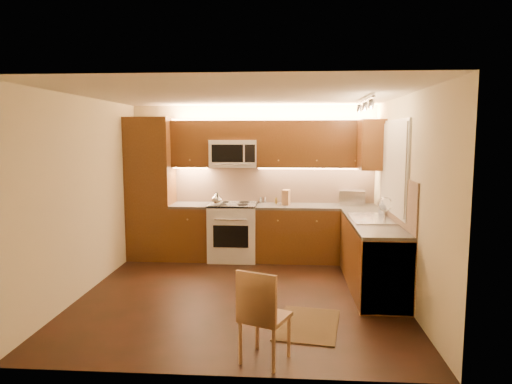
# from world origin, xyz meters

# --- Properties ---
(floor) EXTENTS (4.00, 4.00, 0.01)m
(floor) POSITION_xyz_m (0.00, 0.00, 0.00)
(floor) COLOR black
(floor) RESTS_ON ground
(ceiling) EXTENTS (4.00, 4.00, 0.01)m
(ceiling) POSITION_xyz_m (0.00, 0.00, 2.50)
(ceiling) COLOR beige
(ceiling) RESTS_ON ground
(wall_back) EXTENTS (4.00, 0.01, 2.50)m
(wall_back) POSITION_xyz_m (0.00, 2.00, 1.25)
(wall_back) COLOR beige
(wall_back) RESTS_ON ground
(wall_front) EXTENTS (4.00, 0.01, 2.50)m
(wall_front) POSITION_xyz_m (0.00, -2.00, 1.25)
(wall_front) COLOR beige
(wall_front) RESTS_ON ground
(wall_left) EXTENTS (0.01, 4.00, 2.50)m
(wall_left) POSITION_xyz_m (-2.00, 0.00, 1.25)
(wall_left) COLOR beige
(wall_left) RESTS_ON ground
(wall_right) EXTENTS (0.01, 4.00, 2.50)m
(wall_right) POSITION_xyz_m (2.00, 0.00, 1.25)
(wall_right) COLOR beige
(wall_right) RESTS_ON ground
(pantry) EXTENTS (0.70, 0.60, 2.30)m
(pantry) POSITION_xyz_m (-1.65, 1.70, 1.15)
(pantry) COLOR #47280F
(pantry) RESTS_ON floor
(base_cab_back_left) EXTENTS (0.62, 0.60, 0.86)m
(base_cab_back_left) POSITION_xyz_m (-0.99, 1.70, 0.43)
(base_cab_back_left) COLOR #47280F
(base_cab_back_left) RESTS_ON floor
(counter_back_left) EXTENTS (0.62, 0.60, 0.04)m
(counter_back_left) POSITION_xyz_m (-0.99, 1.70, 0.88)
(counter_back_left) COLOR #363431
(counter_back_left) RESTS_ON base_cab_back_left
(base_cab_back_right) EXTENTS (1.92, 0.60, 0.86)m
(base_cab_back_right) POSITION_xyz_m (1.04, 1.70, 0.43)
(base_cab_back_right) COLOR #47280F
(base_cab_back_right) RESTS_ON floor
(counter_back_right) EXTENTS (1.92, 0.60, 0.04)m
(counter_back_right) POSITION_xyz_m (1.04, 1.70, 0.88)
(counter_back_right) COLOR #363431
(counter_back_right) RESTS_ON base_cab_back_right
(base_cab_right) EXTENTS (0.60, 2.00, 0.86)m
(base_cab_right) POSITION_xyz_m (1.70, 0.40, 0.43)
(base_cab_right) COLOR #47280F
(base_cab_right) RESTS_ON floor
(counter_right) EXTENTS (0.60, 2.00, 0.04)m
(counter_right) POSITION_xyz_m (1.70, 0.40, 0.88)
(counter_right) COLOR #363431
(counter_right) RESTS_ON base_cab_right
(dishwasher) EXTENTS (0.58, 0.60, 0.84)m
(dishwasher) POSITION_xyz_m (1.70, -0.30, 0.43)
(dishwasher) COLOR silver
(dishwasher) RESTS_ON floor
(backsplash_back) EXTENTS (3.30, 0.02, 0.60)m
(backsplash_back) POSITION_xyz_m (0.35, 1.99, 1.20)
(backsplash_back) COLOR tan
(backsplash_back) RESTS_ON wall_back
(backsplash_right) EXTENTS (0.02, 2.00, 0.60)m
(backsplash_right) POSITION_xyz_m (1.99, 0.40, 1.20)
(backsplash_right) COLOR tan
(backsplash_right) RESTS_ON wall_right
(upper_cab_back_left) EXTENTS (0.62, 0.35, 0.75)m
(upper_cab_back_left) POSITION_xyz_m (-0.99, 1.82, 1.88)
(upper_cab_back_left) COLOR #47280F
(upper_cab_back_left) RESTS_ON wall_back
(upper_cab_back_right) EXTENTS (1.92, 0.35, 0.75)m
(upper_cab_back_right) POSITION_xyz_m (1.04, 1.82, 1.88)
(upper_cab_back_right) COLOR #47280F
(upper_cab_back_right) RESTS_ON wall_back
(upper_cab_bridge) EXTENTS (0.76, 0.35, 0.31)m
(upper_cab_bridge) POSITION_xyz_m (-0.30, 1.82, 2.09)
(upper_cab_bridge) COLOR #47280F
(upper_cab_bridge) RESTS_ON wall_back
(upper_cab_right_corner) EXTENTS (0.35, 0.50, 0.75)m
(upper_cab_right_corner) POSITION_xyz_m (1.82, 1.40, 1.88)
(upper_cab_right_corner) COLOR #47280F
(upper_cab_right_corner) RESTS_ON wall_right
(stove) EXTENTS (0.76, 0.65, 0.92)m
(stove) POSITION_xyz_m (-0.30, 1.68, 0.46)
(stove) COLOR silver
(stove) RESTS_ON floor
(microwave) EXTENTS (0.76, 0.38, 0.44)m
(microwave) POSITION_xyz_m (-0.30, 1.81, 1.72)
(microwave) COLOR silver
(microwave) RESTS_ON wall_back
(window_frame) EXTENTS (0.03, 1.44, 1.24)m
(window_frame) POSITION_xyz_m (1.99, 0.55, 1.60)
(window_frame) COLOR silver
(window_frame) RESTS_ON wall_right
(window_blinds) EXTENTS (0.02, 1.36, 1.16)m
(window_blinds) POSITION_xyz_m (1.97, 0.55, 1.60)
(window_blinds) COLOR silver
(window_blinds) RESTS_ON wall_right
(sink) EXTENTS (0.52, 0.86, 0.15)m
(sink) POSITION_xyz_m (1.70, 0.55, 0.98)
(sink) COLOR silver
(sink) RESTS_ON counter_right
(faucet) EXTENTS (0.20, 0.04, 0.30)m
(faucet) POSITION_xyz_m (1.88, 0.55, 1.05)
(faucet) COLOR silver
(faucet) RESTS_ON counter_right
(track_light_bar) EXTENTS (0.04, 1.20, 0.03)m
(track_light_bar) POSITION_xyz_m (1.55, 0.40, 2.46)
(track_light_bar) COLOR silver
(track_light_bar) RESTS_ON ceiling
(kettle) EXTENTS (0.24, 0.24, 0.22)m
(kettle) POSITION_xyz_m (-0.53, 1.45, 1.03)
(kettle) COLOR silver
(kettle) RESTS_ON stove
(toaster_oven) EXTENTS (0.45, 0.38, 0.24)m
(toaster_oven) POSITION_xyz_m (1.62, 1.80, 1.02)
(toaster_oven) COLOR silver
(toaster_oven) RESTS_ON counter_back_right
(knife_block) EXTENTS (0.14, 0.19, 0.24)m
(knife_block) POSITION_xyz_m (0.55, 1.74, 1.02)
(knife_block) COLOR #8E6240
(knife_block) RESTS_ON counter_back_right
(spice_jar_a) EXTENTS (0.05, 0.05, 0.10)m
(spice_jar_a) POSITION_xyz_m (0.14, 1.88, 0.95)
(spice_jar_a) COLOR silver
(spice_jar_a) RESTS_ON counter_back_right
(spice_jar_b) EXTENTS (0.04, 0.04, 0.09)m
(spice_jar_b) POSITION_xyz_m (0.14, 1.94, 0.95)
(spice_jar_b) COLOR brown
(spice_jar_b) RESTS_ON counter_back_right
(spice_jar_c) EXTENTS (0.05, 0.05, 0.10)m
(spice_jar_c) POSITION_xyz_m (0.20, 1.94, 0.95)
(spice_jar_c) COLOR silver
(spice_jar_c) RESTS_ON counter_back_right
(spice_jar_d) EXTENTS (0.05, 0.05, 0.10)m
(spice_jar_d) POSITION_xyz_m (0.39, 1.82, 0.95)
(spice_jar_d) COLOR olive
(spice_jar_d) RESTS_ON counter_back_right
(soap_bottle) EXTENTS (0.11, 0.11, 0.21)m
(soap_bottle) POSITION_xyz_m (1.92, 0.93, 1.00)
(soap_bottle) COLOR white
(soap_bottle) RESTS_ON counter_right
(rug) EXTENTS (0.77, 1.03, 0.01)m
(rug) POSITION_xyz_m (0.80, -0.90, 0.01)
(rug) COLOR black
(rug) RESTS_ON floor
(dining_chair) EXTENTS (0.50, 0.50, 0.86)m
(dining_chair) POSITION_xyz_m (0.39, -1.70, 0.43)
(dining_chair) COLOR #8E6240
(dining_chair) RESTS_ON floor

